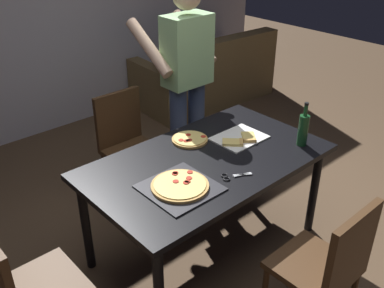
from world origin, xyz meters
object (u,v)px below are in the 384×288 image
object	(u,v)px
wine_bottle	(303,129)
second_pizza_plain	(190,139)
chair_near_camera	(329,264)
pepperoni_pizza_on_tray	(180,186)
person_serving_pizza	(186,78)
kitchen_scissors	(232,176)
chair_left_end	(23,285)
dining_table	(207,168)
couch	(206,78)
chair_far_side	(127,140)

from	to	relation	value
wine_bottle	second_pizza_plain	xyz separation A→B (m)	(-0.54, 0.56, -0.11)
chair_near_camera	pepperoni_pizza_on_tray	world-z (taller)	chair_near_camera
person_serving_pizza	pepperoni_pizza_on_tray	world-z (taller)	person_serving_pizza
wine_bottle	kitchen_scissors	distance (m)	0.67
chair_left_end	dining_table	bearing A→B (deg)	0.00
chair_left_end	second_pizza_plain	distance (m)	1.42
couch	chair_left_end	bearing A→B (deg)	-148.08
pepperoni_pizza_on_tray	wine_bottle	xyz separation A→B (m)	(0.98, -0.16, 0.10)
pepperoni_pizza_on_tray	chair_far_side	bearing A→B (deg)	72.01
chair_left_end	wine_bottle	size ratio (longest dim) A/B	2.85
chair_left_end	second_pizza_plain	size ratio (longest dim) A/B	3.53
chair_far_side	kitchen_scissors	size ratio (longest dim) A/B	4.62
chair_left_end	kitchen_scissors	bearing A→B (deg)	-11.67
wine_bottle	kitchen_scissors	world-z (taller)	wine_bottle
chair_left_end	person_serving_pizza	world-z (taller)	person_serving_pizza
dining_table	chair_left_end	world-z (taller)	chair_left_end
dining_table	chair_left_end	size ratio (longest dim) A/B	1.80
dining_table	second_pizza_plain	distance (m)	0.29
chair_far_side	person_serving_pizza	size ratio (longest dim) A/B	0.51
chair_near_camera	kitchen_scissors	size ratio (longest dim) A/B	4.62
chair_near_camera	couch	size ratio (longest dim) A/B	0.51
kitchen_scissors	second_pizza_plain	xyz separation A→B (m)	(0.12, 0.52, 0.01)
chair_left_end	couch	distance (m)	3.76
dining_table	person_serving_pizza	world-z (taller)	person_serving_pizza
chair_left_end	second_pizza_plain	world-z (taller)	chair_left_end
dining_table	pepperoni_pizza_on_tray	xyz separation A→B (m)	(-0.36, -0.14, 0.09)
chair_far_side	wine_bottle	size ratio (longest dim) A/B	2.85
dining_table	kitchen_scissors	size ratio (longest dim) A/B	8.30
chair_near_camera	couch	bearing A→B (deg)	57.21
pepperoni_pizza_on_tray	dining_table	bearing A→B (deg)	21.47
chair_near_camera	wine_bottle	size ratio (longest dim) A/B	2.85
kitchen_scissors	wine_bottle	bearing A→B (deg)	-3.22
person_serving_pizza	second_pizza_plain	xyz separation A→B (m)	(-0.38, -0.47, -0.24)
couch	person_serving_pizza	size ratio (longest dim) A/B	1.00
chair_far_side	chair_left_end	xyz separation A→B (m)	(-1.29, -0.96, 0.00)
chair_far_side	kitchen_scissors	world-z (taller)	chair_far_side
wine_bottle	dining_table	bearing A→B (deg)	154.57
couch	dining_table	bearing A→B (deg)	-133.66
kitchen_scissors	person_serving_pizza	bearing A→B (deg)	63.16
person_serving_pizza	second_pizza_plain	world-z (taller)	person_serving_pizza
chair_far_side	couch	world-z (taller)	chair_far_side
couch	pepperoni_pizza_on_tray	world-z (taller)	couch
second_pizza_plain	chair_far_side	bearing A→B (deg)	96.63
dining_table	chair_far_side	bearing A→B (deg)	90.00
dining_table	chair_far_side	xyz separation A→B (m)	(0.00, 0.96, -0.16)
dining_table	couch	size ratio (longest dim) A/B	0.92
couch	pepperoni_pizza_on_tray	bearing A→B (deg)	-136.64
chair_near_camera	second_pizza_plain	size ratio (longest dim) A/B	3.53
chair_far_side	wine_bottle	distance (m)	1.44
chair_left_end	kitchen_scissors	size ratio (longest dim) A/B	4.62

